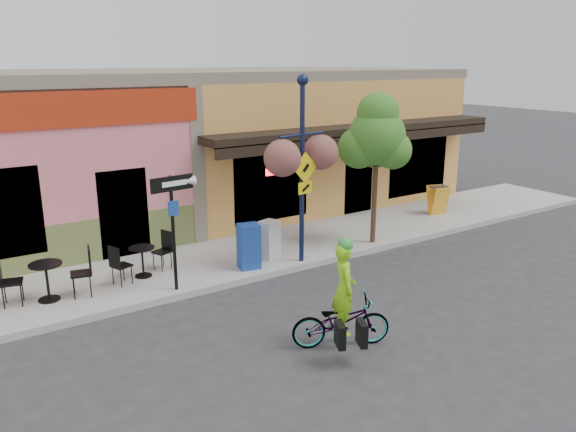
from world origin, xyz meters
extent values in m
plane|color=#2D2D30|center=(0.00, 0.00, 0.00)|extent=(90.00, 90.00, 0.00)
cube|color=#9E9B93|center=(0.00, 2.00, 0.07)|extent=(24.00, 3.00, 0.15)
cube|color=#A8A59E|center=(0.00, 0.55, 0.07)|extent=(24.00, 0.12, 0.15)
imported|color=maroon|center=(-1.26, -2.83, 0.45)|extent=(1.81, 1.26, 0.90)
imported|color=#86D816|center=(-1.21, -2.83, 0.81)|extent=(0.59, 0.69, 1.61)
camera|label=1|loc=(-6.90, -9.69, 4.82)|focal=35.00mm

